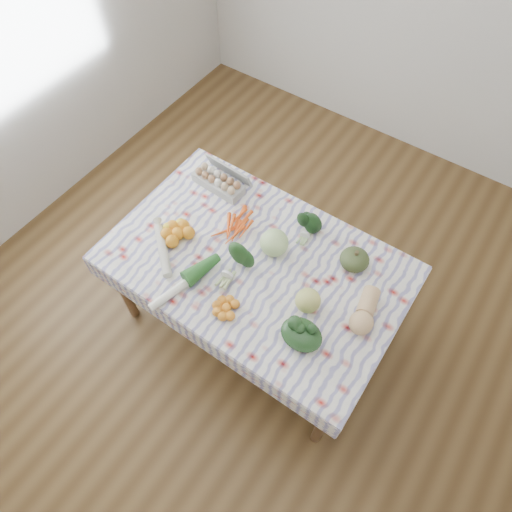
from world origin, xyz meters
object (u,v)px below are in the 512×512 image
dining_table (256,269)px  grapefruit (308,300)px  butternut_squash (366,310)px  egg_carton (218,182)px  cabbage (274,243)px  kabocha_squash (355,259)px

dining_table → grapefruit: bearing=-11.8°
butternut_squash → grapefruit: 0.30m
dining_table → egg_carton: 0.62m
grapefruit → dining_table: bearing=168.2°
dining_table → cabbage: size_ratio=9.96×
dining_table → butternut_squash: size_ratio=6.03×
cabbage → egg_carton: bearing=159.3°
cabbage → dining_table: bearing=-109.5°
butternut_squash → cabbage: bearing=162.2°
dining_table → cabbage: cabbage is taller
egg_carton → kabocha_squash: (0.97, -0.04, 0.01)m
cabbage → kabocha_squash: bearing=22.5°
grapefruit → butternut_squash: bearing=23.9°
egg_carton → grapefruit: (0.89, -0.41, 0.02)m
dining_table → egg_carton: (-0.51, 0.33, 0.13)m
dining_table → kabocha_squash: kabocha_squash is taller
egg_carton → kabocha_squash: size_ratio=2.07×
kabocha_squash → cabbage: size_ratio=1.02×
egg_carton → cabbage: 0.59m
grapefruit → kabocha_squash: bearing=78.0°
kabocha_squash → cabbage: 0.45m
dining_table → grapefruit: grapefruit is taller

